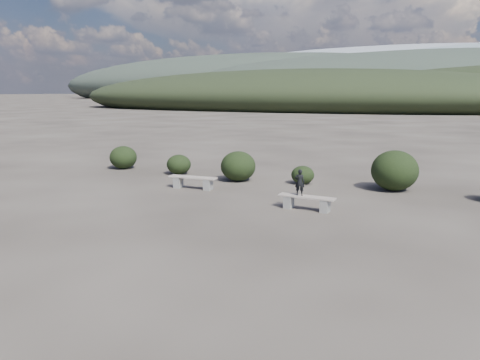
% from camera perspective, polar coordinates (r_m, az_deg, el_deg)
% --- Properties ---
extents(ground, '(1200.00, 1200.00, 0.00)m').
position_cam_1_polar(ground, '(12.59, -9.76, -7.38)').
color(ground, '#2F2924').
rests_on(ground, ground).
extents(bench_left, '(2.03, 0.55, 0.50)m').
position_cam_1_polar(bench_left, '(18.99, -5.77, -0.18)').
color(bench_left, slate).
rests_on(bench_left, ground).
extents(bench_right, '(1.92, 0.49, 0.48)m').
position_cam_1_polar(bench_right, '(15.69, 8.12, -2.62)').
color(bench_right, slate).
rests_on(bench_right, ground).
extents(seated_person, '(0.35, 0.26, 0.89)m').
position_cam_1_polar(seated_person, '(15.64, 7.29, -0.28)').
color(seated_person, black).
rests_on(seated_person, bench_right).
extents(shrub_a, '(1.15, 1.15, 0.94)m').
position_cam_1_polar(shrub_a, '(22.42, -7.47, 1.89)').
color(shrub_a, black).
rests_on(shrub_a, ground).
extents(shrub_b, '(1.54, 1.54, 1.32)m').
position_cam_1_polar(shrub_b, '(20.53, -0.23, 1.70)').
color(shrub_b, black).
rests_on(shrub_b, ground).
extents(shrub_c, '(0.97, 0.97, 0.78)m').
position_cam_1_polar(shrub_c, '(20.07, 7.65, 0.61)').
color(shrub_c, black).
rests_on(shrub_c, ground).
extents(shrub_d, '(1.84, 1.84, 1.61)m').
position_cam_1_polar(shrub_d, '(19.52, 18.33, 1.11)').
color(shrub_d, black).
rests_on(shrub_d, ground).
extents(shrub_f, '(1.37, 1.37, 1.16)m').
position_cam_1_polar(shrub_f, '(24.59, -14.05, 2.69)').
color(shrub_f, black).
rests_on(shrub_f, ground).
extents(mountain_ridges, '(500.00, 400.00, 56.00)m').
position_cam_1_polar(mountain_ridges, '(349.31, 22.28, 11.09)').
color(mountain_ridges, black).
rests_on(mountain_ridges, ground).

